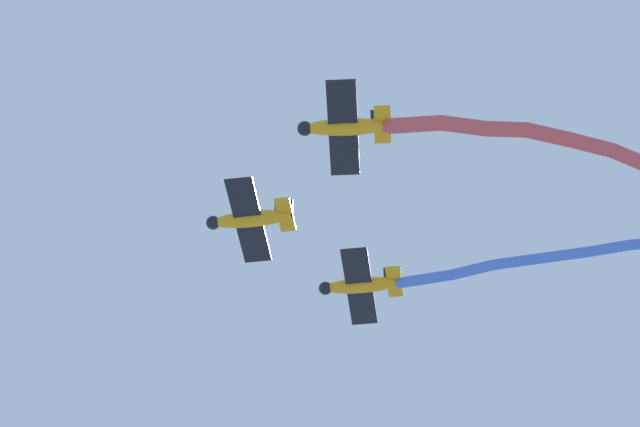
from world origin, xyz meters
The scene contains 5 objects.
airplane_lead centered at (5.19, -1.93, 59.66)m, with size 5.06×6.15×1.61m.
airplane_left_wing centered at (3.50, 6.21, 59.66)m, with size 4.94×6.33×1.61m.
smoke_trail_left_wing centered at (-8.86, 9.56, 60.15)m, with size 21.65×3.98×1.72m.
airplane_right_wing centered at (-2.72, -4.48, 59.96)m, with size 5.03×6.19×1.61m.
smoke_trail_right_wing centered at (-13.48, 2.11, 61.09)m, with size 18.17×11.36×2.65m.
Camera 1 is at (25.27, 49.59, 5.55)m, focal length 80.75 mm.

